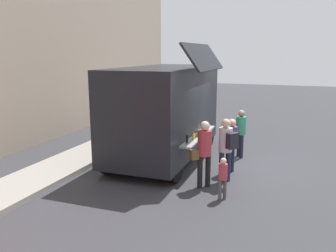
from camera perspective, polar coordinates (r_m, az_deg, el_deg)
ground_plane at (r=11.52m, az=10.18°, el=-6.00°), size 60.00×60.00×0.00m
curb_strip at (r=9.99m, az=-23.49°, el=-9.23°), size 28.00×1.60×0.15m
food_truck_main at (r=11.50m, az=-0.37°, el=2.73°), size 5.52×2.93×3.80m
trash_bin at (r=16.63m, az=-2.38°, el=1.25°), size 0.60×0.60×0.86m
customer_front_ordering at (r=10.35m, az=10.43°, el=-2.44°), size 0.34×0.33×1.64m
customer_mid_with_backpack at (r=9.51m, az=9.64°, el=-2.97°), size 0.53×0.57×1.79m
customer_rear_waiting at (r=9.09m, az=5.95°, el=-3.74°), size 0.51×0.53×1.80m
customer_extra_browsing at (r=11.97m, az=11.95°, el=-0.54°), size 0.33×0.33×1.64m
child_near_queue at (r=8.53m, az=9.07°, el=-7.97°), size 0.22×0.22×1.06m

